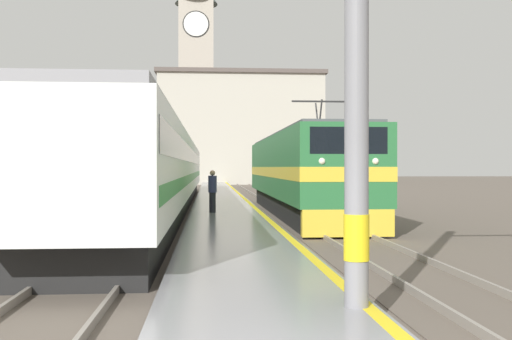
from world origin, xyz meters
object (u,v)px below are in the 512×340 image
(catenary_mast, at_px, (361,21))
(person_on_platform, at_px, (212,190))
(passenger_train, at_px, (165,170))
(locomotive_train, at_px, (299,173))
(clock_tower, at_px, (196,71))

(catenary_mast, distance_m, person_on_platform, 16.55)
(passenger_train, bearing_deg, locomotive_train, -32.52)
(catenary_mast, height_order, person_on_platform, catenary_mast)
(passenger_train, height_order, catenary_mast, catenary_mast)
(person_on_platform, height_order, clock_tower, clock_tower)
(passenger_train, xyz_separation_m, clock_tower, (0.56, 51.67, 13.34))
(locomotive_train, distance_m, catenary_mast, 19.50)
(locomotive_train, xyz_separation_m, clock_tower, (-5.79, 55.72, 13.44))
(catenary_mast, bearing_deg, passenger_train, 100.26)
(passenger_train, relative_size, catenary_mast, 5.72)
(clock_tower, bearing_deg, passenger_train, -90.62)
(catenary_mast, distance_m, clock_tower, 75.91)
(passenger_train, bearing_deg, person_on_platform, -71.33)
(locomotive_train, xyz_separation_m, catenary_mast, (-2.13, -19.26, 2.16))
(passenger_train, height_order, clock_tower, clock_tower)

